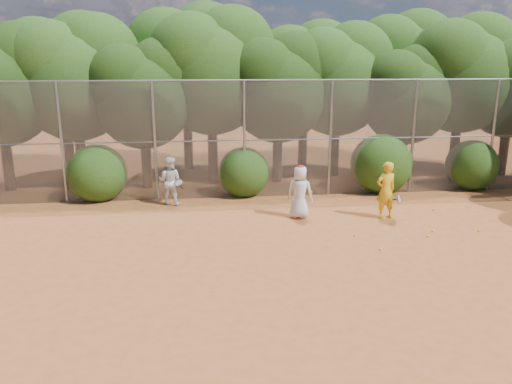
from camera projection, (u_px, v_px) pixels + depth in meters
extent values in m
plane|color=#9C5123|center=(310.00, 262.00, 11.82)|extent=(80.00, 80.00, 0.00)
cylinder|color=gray|center=(62.00, 144.00, 16.29)|extent=(0.09, 0.09, 4.00)
cylinder|color=gray|center=(155.00, 142.00, 16.63)|extent=(0.09, 0.09, 4.00)
cylinder|color=gray|center=(244.00, 140.00, 16.96)|extent=(0.09, 0.09, 4.00)
cylinder|color=gray|center=(330.00, 139.00, 17.29)|extent=(0.09, 0.09, 4.00)
cylinder|color=gray|center=(413.00, 137.00, 17.62)|extent=(0.09, 0.09, 4.00)
cylinder|color=gray|center=(493.00, 136.00, 17.96)|extent=(0.09, 0.09, 4.00)
cylinder|color=gray|center=(274.00, 80.00, 16.56)|extent=(20.00, 0.05, 0.05)
cylinder|color=gray|center=(273.00, 140.00, 17.07)|extent=(20.00, 0.04, 0.04)
cube|color=slate|center=(273.00, 140.00, 17.07)|extent=(20.00, 0.02, 4.00)
cylinder|color=black|center=(7.00, 158.00, 18.15)|extent=(0.38, 0.38, 2.38)
sphere|color=black|center=(22.00, 65.00, 17.75)|extent=(3.05, 3.05, 3.05)
cylinder|color=black|center=(81.00, 152.00, 18.88)|extent=(0.38, 0.38, 2.52)
sphere|color=#1F4110|center=(75.00, 86.00, 18.25)|extent=(4.03, 4.03, 4.03)
sphere|color=#1F4110|center=(97.00, 57.00, 18.47)|extent=(3.23, 3.23, 3.23)
sphere|color=#1F4110|center=(50.00, 63.00, 17.68)|extent=(3.02, 3.02, 3.02)
cylinder|color=black|center=(146.00, 159.00, 18.53)|extent=(0.36, 0.36, 2.17)
sphere|color=black|center=(143.00, 101.00, 17.99)|extent=(3.47, 3.47, 3.47)
sphere|color=black|center=(162.00, 76.00, 18.18)|extent=(2.78, 2.78, 2.78)
sphere|color=black|center=(123.00, 82.00, 17.49)|extent=(2.60, 2.60, 2.60)
cylinder|color=black|center=(213.00, 147.00, 19.71)|extent=(0.39, 0.39, 2.66)
sphere|color=#1F4110|center=(211.00, 79.00, 19.04)|extent=(4.26, 4.26, 4.26)
sphere|color=#1F4110|center=(232.00, 50.00, 19.27)|extent=(3.40, 3.40, 3.40)
sphere|color=#1F4110|center=(191.00, 56.00, 18.43)|extent=(3.19, 3.19, 3.19)
cylinder|color=black|center=(277.00, 153.00, 19.46)|extent=(0.37, 0.37, 2.27)
sphere|color=black|center=(278.00, 95.00, 18.89)|extent=(3.64, 3.64, 3.64)
sphere|color=black|center=(296.00, 70.00, 19.08)|extent=(2.91, 2.91, 2.91)
sphere|color=black|center=(262.00, 75.00, 18.37)|extent=(2.73, 2.73, 2.73)
cylinder|color=black|center=(334.00, 146.00, 20.48)|extent=(0.38, 0.38, 2.45)
sphere|color=#1F4110|center=(337.00, 86.00, 19.87)|extent=(3.92, 3.92, 3.92)
sphere|color=#1F4110|center=(354.00, 61.00, 20.08)|extent=(3.14, 3.14, 3.14)
sphere|color=#1F4110|center=(323.00, 66.00, 19.31)|extent=(2.94, 2.94, 2.94)
cylinder|color=black|center=(402.00, 153.00, 19.84)|extent=(0.36, 0.36, 2.10)
sphere|color=black|center=(406.00, 101.00, 19.32)|extent=(3.36, 3.36, 3.36)
sphere|color=black|center=(421.00, 78.00, 19.50)|extent=(2.69, 2.69, 2.69)
sphere|color=black|center=(395.00, 84.00, 18.84)|extent=(2.52, 2.52, 2.52)
cylinder|color=black|center=(455.00, 144.00, 20.63)|extent=(0.39, 0.39, 2.59)
sphere|color=#1F4110|center=(461.00, 81.00, 19.98)|extent=(4.14, 4.14, 4.14)
sphere|color=#1F4110|center=(478.00, 54.00, 20.21)|extent=(3.32, 3.32, 3.32)
sphere|color=#1F4110|center=(450.00, 60.00, 19.39)|extent=(3.11, 3.11, 3.11)
cylinder|color=black|center=(504.00, 147.00, 20.60)|extent=(0.37, 0.37, 2.31)
sphere|color=black|center=(511.00, 92.00, 20.02)|extent=(3.70, 3.70, 3.70)
sphere|color=black|center=(502.00, 73.00, 19.50)|extent=(2.77, 2.77, 2.77)
cylinder|color=black|center=(68.00, 142.00, 20.97)|extent=(0.39, 0.39, 2.62)
sphere|color=#1F4110|center=(62.00, 79.00, 20.31)|extent=(4.20, 4.20, 4.20)
sphere|color=#1F4110|center=(83.00, 53.00, 20.54)|extent=(3.36, 3.36, 3.36)
sphere|color=#1F4110|center=(39.00, 58.00, 19.71)|extent=(3.15, 3.15, 3.15)
cylinder|color=black|center=(188.00, 137.00, 21.69)|extent=(0.40, 0.40, 2.80)
sphere|color=#1F4110|center=(186.00, 72.00, 20.99)|extent=(4.48, 4.48, 4.48)
sphere|color=#1F4110|center=(206.00, 45.00, 21.23)|extent=(3.58, 3.58, 3.58)
sphere|color=#1F4110|center=(165.00, 50.00, 20.35)|extent=(3.36, 3.36, 3.36)
cylinder|color=black|center=(303.00, 140.00, 21.90)|extent=(0.38, 0.38, 2.52)
sphere|color=#1F4110|center=(304.00, 82.00, 21.27)|extent=(4.03, 4.03, 4.03)
sphere|color=#1F4110|center=(321.00, 58.00, 21.48)|extent=(3.23, 3.23, 3.23)
sphere|color=#1F4110|center=(289.00, 63.00, 20.69)|extent=(3.02, 3.02, 3.02)
cylinder|color=black|center=(396.00, 134.00, 22.95)|extent=(0.40, 0.40, 2.73)
sphere|color=#1F4110|center=(400.00, 74.00, 22.26)|extent=(4.37, 4.37, 4.37)
sphere|color=#1F4110|center=(417.00, 49.00, 22.50)|extent=(3.49, 3.49, 3.49)
sphere|color=#1F4110|center=(388.00, 54.00, 21.64)|extent=(3.28, 3.28, 3.28)
sphere|color=#1F4110|center=(97.00, 171.00, 16.95)|extent=(2.00, 2.00, 2.00)
sphere|color=#1F4110|center=(244.00, 170.00, 17.53)|extent=(1.80, 1.80, 1.80)
sphere|color=#1F4110|center=(381.00, 161.00, 18.03)|extent=(2.20, 2.20, 2.20)
sphere|color=#1F4110|center=(472.00, 163.00, 18.46)|extent=(1.90, 1.90, 1.90)
imported|color=yellow|center=(386.00, 190.00, 14.93)|extent=(0.70, 0.53, 1.74)
torus|color=black|center=(399.00, 199.00, 14.83)|extent=(0.29, 0.31, 0.30)
cylinder|color=black|center=(392.00, 200.00, 14.96)|extent=(0.23, 0.21, 0.12)
imported|color=white|center=(300.00, 192.00, 14.98)|extent=(0.93, 0.82, 1.61)
ellipsoid|color=#B01924|center=(300.00, 167.00, 14.79)|extent=(0.22, 0.22, 0.13)
sphere|color=#CADD28|center=(311.00, 192.00, 14.81)|extent=(0.07, 0.07, 0.07)
imported|color=white|center=(170.00, 181.00, 16.41)|extent=(0.91, 0.80, 1.59)
torus|color=black|center=(179.00, 183.00, 16.16)|extent=(0.38, 0.36, 0.22)
cylinder|color=black|center=(181.00, 186.00, 16.33)|extent=(0.13, 0.20, 0.23)
sphere|color=#CADD28|center=(428.00, 236.00, 13.48)|extent=(0.07, 0.07, 0.07)
sphere|color=#CADD28|center=(432.00, 231.00, 13.90)|extent=(0.07, 0.07, 0.07)
sphere|color=#CADD28|center=(380.00, 249.00, 12.55)|extent=(0.07, 0.07, 0.07)
sphere|color=#CADD28|center=(479.00, 230.00, 13.95)|extent=(0.07, 0.07, 0.07)
sphere|color=#CADD28|center=(354.00, 235.00, 13.56)|extent=(0.07, 0.07, 0.07)
sphere|color=#CADD28|center=(434.00, 209.00, 15.88)|extent=(0.07, 0.07, 0.07)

